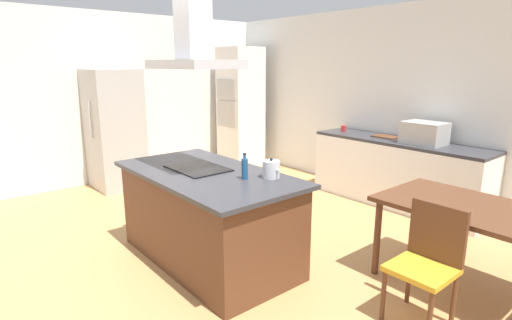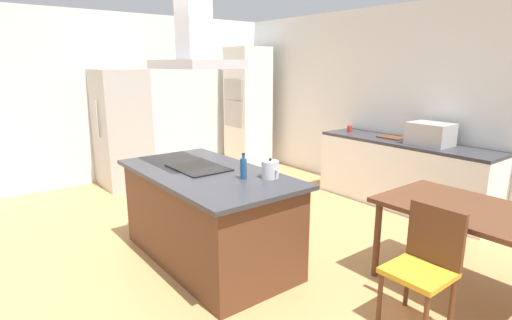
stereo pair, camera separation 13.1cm
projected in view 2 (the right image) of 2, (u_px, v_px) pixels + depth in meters
name	position (u px, v px, depth m)	size (l,w,h in m)	color
ground	(314.00, 223.00, 4.90)	(16.00, 16.00, 0.00)	tan
wall_back	(405.00, 104.00, 5.63)	(7.20, 0.10, 2.70)	white
wall_left	(153.00, 96.00, 6.94)	(0.10, 8.80, 2.70)	white
kitchen_island	(208.00, 216.00, 3.90)	(1.95, 1.03, 0.90)	#59331E
cooktop	(198.00, 168.00, 3.92)	(0.60, 0.44, 0.01)	black
tea_kettle	(270.00, 169.00, 3.56)	(0.21, 0.16, 0.18)	silver
olive_oil_bottle	(244.00, 168.00, 3.53)	(0.06, 0.06, 0.23)	navy
back_counter	(402.00, 174.00, 5.40)	(2.39, 0.62, 0.90)	white
countertop_microwave	(430.00, 134.00, 5.01)	(0.50, 0.38, 0.28)	#B2AFAA
coffee_mug_red	(350.00, 129.00, 6.02)	(0.08, 0.08, 0.09)	red
cutting_board	(392.00, 137.00, 5.51)	(0.34, 0.24, 0.02)	#59331E
wall_oven_stack	(248.00, 107.00, 7.56)	(0.70, 0.66, 2.20)	white
refrigerator	(122.00, 129.00, 6.24)	(0.80, 0.73, 1.82)	#B2AFAA
dining_table	(471.00, 218.00, 3.27)	(1.40, 0.90, 0.75)	#59331E
chair_facing_island	(426.00, 259.00, 2.91)	(0.42, 0.42, 0.89)	gold
range_hood	(194.00, 40.00, 3.64)	(0.90, 0.55, 0.78)	#ADADB2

